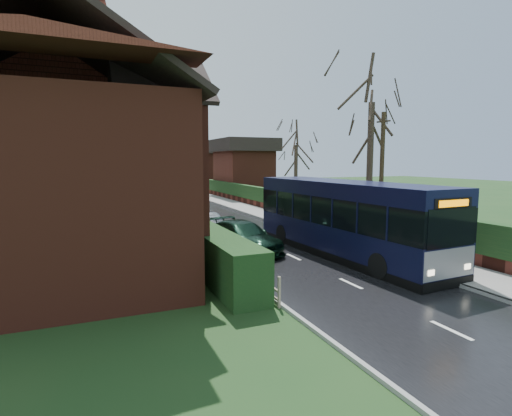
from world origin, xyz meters
name	(u,v)px	position (x,y,z in m)	size (l,w,h in m)	color
ground	(319,269)	(0.00, 0.00, 0.00)	(140.00, 140.00, 0.00)	#253F1B
road	(231,228)	(0.00, 10.00, 0.01)	(6.00, 100.00, 0.02)	black
pavement	(293,223)	(4.25, 10.00, 0.07)	(2.50, 100.00, 0.14)	slate
kerb_right	(276,224)	(3.05, 10.00, 0.07)	(0.12, 100.00, 0.14)	gray
kerb_left	(181,231)	(-3.05, 10.00, 0.05)	(0.12, 100.00, 0.10)	gray
front_hedge	(186,234)	(-3.90, 5.00, 0.80)	(1.20, 16.00, 1.60)	black
picket_fence	(203,240)	(-3.15, 5.00, 0.45)	(0.10, 16.00, 0.90)	gray
right_wall_hedge	(314,207)	(5.80, 10.00, 1.02)	(0.60, 50.00, 1.80)	maroon
brick_house	(64,153)	(-8.73, 4.78, 4.38)	(9.30, 14.60, 10.30)	maroon
bus	(345,219)	(2.20, 1.52, 1.59)	(3.00, 10.70, 3.21)	black
car_silver	(210,221)	(-1.50, 9.45, 0.62)	(1.46, 3.63, 1.24)	#9E9FA3
car_green	(243,237)	(-1.60, 3.87, 0.68)	(1.90, 4.68, 1.36)	black
car_distant	(149,190)	(-1.39, 34.96, 0.71)	(1.50, 4.31, 1.42)	black
bus_stop_sign	(344,208)	(3.20, 2.95, 1.85)	(0.18, 0.42, 2.81)	slate
telegraph_pole	(381,177)	(5.80, 3.51, 3.29)	(0.22, 0.84, 6.50)	black
tree_right_near	(372,93)	(6.21, 4.95, 7.66)	(4.75, 4.75, 10.25)	#32261D
tree_right_far	(296,140)	(6.62, 14.04, 5.61)	(3.89, 3.89, 7.51)	#32261E
tree_house_side	(13,109)	(-12.20, 18.00, 7.42)	(4.37, 4.37, 9.94)	#352B1F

